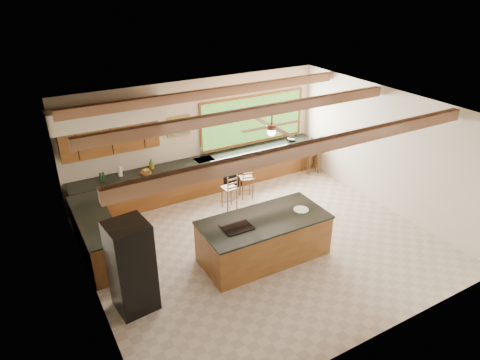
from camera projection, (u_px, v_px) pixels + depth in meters
ground at (262, 242)px, 9.57m from camera, size 7.20×7.20×0.00m
room_shell at (241, 142)px, 9.02m from camera, size 7.27×6.54×3.02m
counter_run at (183, 187)px, 10.96m from camera, size 7.12×3.10×1.22m
island at (264, 238)px, 8.89m from camera, size 2.67×1.28×0.95m
refrigerator at (132, 267)px, 7.37m from camera, size 0.74×0.73×1.74m
bar_stool_a at (230, 189)px, 10.64m from camera, size 0.37×0.37×0.96m
bar_stool_b at (247, 179)px, 11.15m from camera, size 0.42×0.42×0.97m
bar_stool_c at (311, 154)px, 12.60m from camera, size 0.42×0.42×1.00m
bar_stool_d at (314, 150)px, 12.58m from camera, size 0.54×0.54×1.19m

